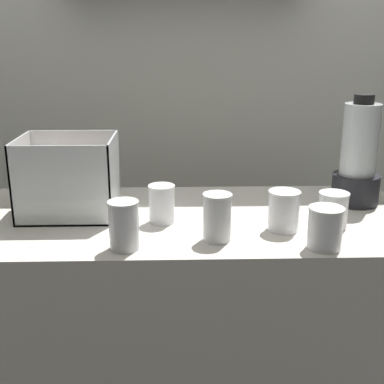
{
  "coord_description": "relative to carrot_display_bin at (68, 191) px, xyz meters",
  "views": [
    {
      "loc": [
        -0.04,
        -1.49,
        1.44
      ],
      "look_at": [
        0.0,
        0.0,
        0.98
      ],
      "focal_mm": 47.1,
      "sensor_mm": 36.0,
      "label": 1
    }
  ],
  "objects": [
    {
      "name": "counter",
      "position": [
        0.39,
        -0.04,
        -0.52
      ],
      "size": [
        1.4,
        0.64,
        0.9
      ],
      "primitive_type": "cube",
      "color": "beige",
      "rests_on": "ground_plane"
    },
    {
      "name": "back_wall_unit",
      "position": [
        0.39,
        0.72,
        0.29
      ],
      "size": [
        2.6,
        0.24,
        2.5
      ],
      "color": "silver",
      "rests_on": "ground_plane"
    },
    {
      "name": "carrot_display_bin",
      "position": [
        0.0,
        0.0,
        0.0
      ],
      "size": [
        0.29,
        0.25,
        0.25
      ],
      "color": "white",
      "rests_on": "counter"
    },
    {
      "name": "blender_pitcher",
      "position": [
        0.95,
        0.07,
        0.07
      ],
      "size": [
        0.16,
        0.16,
        0.37
      ],
      "color": "black",
      "rests_on": "counter"
    },
    {
      "name": "juice_cup_orange_far_left",
      "position": [
        0.21,
        -0.29,
        -0.02
      ],
      "size": [
        0.08,
        0.08,
        0.13
      ],
      "color": "white",
      "rests_on": "counter"
    },
    {
      "name": "juice_cup_carrot_left",
      "position": [
        0.3,
        -0.09,
        -0.02
      ],
      "size": [
        0.08,
        0.08,
        0.12
      ],
      "color": "white",
      "rests_on": "counter"
    },
    {
      "name": "juice_cup_beet_middle",
      "position": [
        0.46,
        -0.23,
        -0.01
      ],
      "size": [
        0.08,
        0.08,
        0.13
      ],
      "color": "white",
      "rests_on": "counter"
    },
    {
      "name": "juice_cup_carrot_right",
      "position": [
        0.65,
        -0.16,
        -0.02
      ],
      "size": [
        0.09,
        0.09,
        0.12
      ],
      "color": "white",
      "rests_on": "counter"
    },
    {
      "name": "juice_cup_beet_far_right",
      "position": [
        0.74,
        -0.3,
        -0.02
      ],
      "size": [
        0.09,
        0.09,
        0.11
      ],
      "color": "white",
      "rests_on": "counter"
    },
    {
      "name": "juice_cup_orange_rightmost",
      "position": [
        0.8,
        -0.15,
        -0.03
      ],
      "size": [
        0.09,
        0.09,
        0.11
      ],
      "color": "white",
      "rests_on": "counter"
    }
  ]
}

